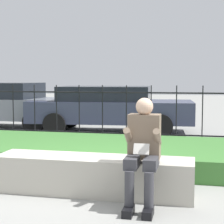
# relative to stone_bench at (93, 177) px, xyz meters

# --- Properties ---
(ground_plane) EXTENTS (60.00, 60.00, 0.00)m
(ground_plane) POSITION_rel_stone_bench_xyz_m (-0.22, 0.00, -0.22)
(ground_plane) COLOR gray
(stone_bench) EXTENTS (2.62, 0.58, 0.49)m
(stone_bench) POSITION_rel_stone_bench_xyz_m (0.00, 0.00, 0.00)
(stone_bench) COLOR #B7B2A3
(stone_bench) RESTS_ON ground_plane
(person_seated_reader) EXTENTS (0.42, 0.73, 1.29)m
(person_seated_reader) POSITION_rel_stone_bench_xyz_m (0.70, -0.32, 0.49)
(person_seated_reader) COLOR black
(person_seated_reader) RESTS_ON ground_plane
(grass_berm) EXTENTS (9.24, 2.34, 0.34)m
(grass_berm) POSITION_rel_stone_bench_xyz_m (-0.22, 1.87, -0.05)
(grass_berm) COLOR #3D7533
(grass_berm) RESTS_ON ground_plane
(iron_fence) EXTENTS (7.24, 0.03, 1.36)m
(iron_fence) POSITION_rel_stone_bench_xyz_m (-0.22, 3.60, 0.50)
(iron_fence) COLOR black
(iron_fence) RESTS_ON ground_plane
(car_parked_center) EXTENTS (4.64, 2.17, 1.29)m
(car_parked_center) POSITION_rel_stone_bench_xyz_m (-1.05, 5.54, 0.48)
(car_parked_center) COLOR #383D56
(car_parked_center) RESTS_ON ground_plane
(car_parked_left) EXTENTS (4.69, 2.01, 1.38)m
(car_parked_left) POSITION_rel_stone_bench_xyz_m (-4.55, 5.79, 0.52)
(car_parked_left) COLOR slate
(car_parked_left) RESTS_ON ground_plane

